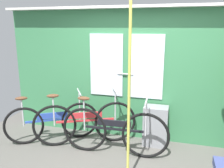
{
  "coord_description": "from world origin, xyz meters",
  "views": [
    {
      "loc": [
        0.67,
        -2.82,
        1.99
      ],
      "look_at": [
        -0.28,
        0.54,
        1.14
      ],
      "focal_mm": 37.78,
      "sensor_mm": 36.0,
      "label": 1
    }
  ],
  "objects_px": {
    "bicycle_near_door": "(85,123)",
    "bicycle_leaning_behind": "(114,131)",
    "handrail_pole": "(129,99)",
    "trash_bin_by_wall": "(155,126)",
    "bicycle_by_pole": "(52,122)"
  },
  "relations": [
    {
      "from": "bicycle_leaning_behind",
      "to": "handrail_pole",
      "type": "distance_m",
      "value": 1.02
    },
    {
      "from": "handrail_pole",
      "to": "bicycle_leaning_behind",
      "type": "bearing_deg",
      "value": 120.75
    },
    {
      "from": "bicycle_leaning_behind",
      "to": "bicycle_by_pole",
      "type": "height_order",
      "value": "bicycle_leaning_behind"
    },
    {
      "from": "bicycle_near_door",
      "to": "bicycle_leaning_behind",
      "type": "xyz_separation_m",
      "value": [
        0.57,
        -0.21,
        0.0
      ]
    },
    {
      "from": "bicycle_near_door",
      "to": "trash_bin_by_wall",
      "type": "xyz_separation_m",
      "value": [
        1.17,
        0.29,
        -0.05
      ]
    },
    {
      "from": "bicycle_by_pole",
      "to": "trash_bin_by_wall",
      "type": "relative_size",
      "value": 2.07
    },
    {
      "from": "trash_bin_by_wall",
      "to": "handrail_pole",
      "type": "distance_m",
      "value": 1.38
    },
    {
      "from": "handrail_pole",
      "to": "bicycle_by_pole",
      "type": "bearing_deg",
      "value": 153.82
    },
    {
      "from": "bicycle_leaning_behind",
      "to": "trash_bin_by_wall",
      "type": "height_order",
      "value": "bicycle_leaning_behind"
    },
    {
      "from": "bicycle_near_door",
      "to": "handrail_pole",
      "type": "bearing_deg",
      "value": -66.23
    },
    {
      "from": "bicycle_leaning_behind",
      "to": "bicycle_by_pole",
      "type": "relative_size",
      "value": 1.21
    },
    {
      "from": "bicycle_leaning_behind",
      "to": "bicycle_by_pole",
      "type": "bearing_deg",
      "value": 170.15
    },
    {
      "from": "trash_bin_by_wall",
      "to": "handrail_pole",
      "type": "bearing_deg",
      "value": -102.49
    },
    {
      "from": "bicycle_by_pole",
      "to": "trash_bin_by_wall",
      "type": "xyz_separation_m",
      "value": [
        1.76,
        0.35,
        -0.02
      ]
    },
    {
      "from": "bicycle_near_door",
      "to": "handrail_pole",
      "type": "xyz_separation_m",
      "value": [
        0.92,
        -0.81,
        0.75
      ]
    }
  ]
}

